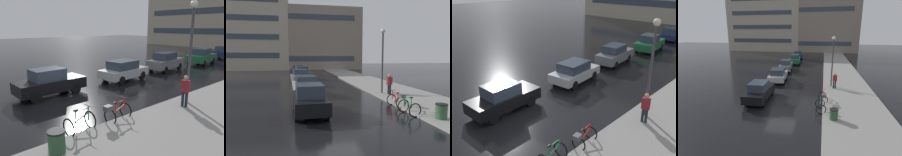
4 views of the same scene
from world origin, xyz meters
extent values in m
plane|color=black|center=(0.00, 0.00, 0.00)|extent=(140.00, 140.00, 0.00)
torus|color=black|center=(3.40, -1.01, 0.37)|extent=(0.75, 0.13, 0.74)
cube|color=#237042|center=(3.47, -1.71, 0.66)|extent=(0.04, 0.04, 0.57)
cube|color=#237042|center=(3.41, -1.09, 0.67)|extent=(0.04, 0.04, 0.61)
cube|color=#237042|center=(3.44, -1.40, 0.92)|extent=(0.10, 0.62, 0.04)
cube|color=#237042|center=(3.44, -1.43, 0.60)|extent=(0.10, 0.71, 0.26)
ellipsoid|color=black|center=(3.47, -1.71, 0.98)|extent=(0.16, 0.27, 0.07)
cylinder|color=black|center=(3.41, -1.09, 1.00)|extent=(0.50, 0.08, 0.03)
torus|color=black|center=(3.55, 0.84, 0.35)|extent=(0.71, 0.15, 0.71)
torus|color=black|center=(3.68, -0.18, 0.35)|extent=(0.71, 0.15, 0.71)
cube|color=red|center=(3.63, 0.15, 0.61)|extent=(0.04, 0.04, 0.51)
cube|color=red|center=(3.56, 0.76, 0.65)|extent=(0.04, 0.04, 0.59)
cube|color=red|center=(3.60, 0.46, 0.87)|extent=(0.11, 0.61, 0.04)
cube|color=red|center=(3.60, 0.43, 0.56)|extent=(0.12, 0.70, 0.25)
ellipsoid|color=black|center=(3.63, 0.15, 0.90)|extent=(0.17, 0.28, 0.07)
cylinder|color=black|center=(3.56, 0.76, 0.97)|extent=(0.50, 0.09, 0.03)
cube|color=#4C4C51|center=(3.69, -0.30, 0.77)|extent=(0.32, 0.37, 0.22)
cube|color=black|center=(-1.78, -0.27, 0.66)|extent=(1.84, 4.17, 0.67)
cube|color=#2D3847|center=(-1.77, -0.44, 1.32)|extent=(1.45, 1.91, 0.66)
cylinder|color=black|center=(-2.57, 0.97, 0.32)|extent=(0.24, 0.65, 0.64)
cylinder|color=black|center=(-1.08, 1.03, 0.32)|extent=(0.24, 0.65, 0.64)
cylinder|color=black|center=(-2.47, -1.57, 0.32)|extent=(0.24, 0.65, 0.64)
cylinder|color=black|center=(-0.98, -1.52, 0.32)|extent=(0.24, 0.65, 0.64)
cube|color=#B2B5BA|center=(-1.70, 5.73, 0.62)|extent=(2.19, 4.09, 0.60)
cube|color=#2D3847|center=(-1.69, 5.57, 1.24)|extent=(1.70, 2.28, 0.63)
cylinder|color=black|center=(-2.63, 6.87, 0.32)|extent=(0.28, 0.66, 0.64)
cylinder|color=black|center=(-0.99, 7.02, 0.32)|extent=(0.28, 0.66, 0.64)
cylinder|color=black|center=(-2.41, 4.44, 0.32)|extent=(0.28, 0.66, 0.64)
cylinder|color=black|center=(-0.77, 4.59, 0.32)|extent=(0.28, 0.66, 0.64)
cube|color=slate|center=(-1.97, 11.42, 0.70)|extent=(2.09, 4.30, 0.75)
cube|color=#2D3847|center=(-1.95, 11.25, 1.39)|extent=(1.58, 2.19, 0.63)
cylinder|color=black|center=(-2.84, 12.63, 0.32)|extent=(0.28, 0.66, 0.64)
cylinder|color=black|center=(-1.36, 12.78, 0.32)|extent=(0.28, 0.66, 0.64)
cylinder|color=black|center=(-2.58, 10.07, 0.32)|extent=(0.28, 0.66, 0.64)
cylinder|color=black|center=(-1.10, 10.21, 0.32)|extent=(0.28, 0.66, 0.64)
cube|color=#1E6038|center=(-1.63, 17.54, 0.69)|extent=(2.26, 4.34, 0.74)
cube|color=#2D3847|center=(-1.62, 17.37, 1.39)|extent=(1.70, 2.09, 0.67)
cylinder|color=black|center=(-2.58, 18.74, 0.32)|extent=(0.28, 0.66, 0.64)
cylinder|color=black|center=(-0.95, 18.91, 0.32)|extent=(0.28, 0.66, 0.64)
cylinder|color=black|center=(-2.32, 16.17, 0.32)|extent=(0.28, 0.66, 0.64)
cylinder|color=black|center=(-0.69, 16.34, 0.32)|extent=(0.28, 0.66, 0.64)
cube|color=navy|center=(-1.99, 23.99, 0.63)|extent=(2.30, 4.03, 0.61)
cube|color=#2D3847|center=(-1.98, 23.83, 1.24)|extent=(1.75, 1.91, 0.62)
cylinder|color=black|center=(-2.97, 25.09, 0.32)|extent=(0.28, 0.66, 0.64)
cylinder|color=black|center=(-2.73, 22.71, 0.32)|extent=(0.28, 0.66, 0.64)
cylinder|color=black|center=(-1.02, 22.88, 0.32)|extent=(0.28, 0.66, 0.64)
cylinder|color=#1E2333|center=(4.64, 3.76, 0.46)|extent=(0.14, 0.14, 0.91)
cylinder|color=#1E2333|center=(4.82, 3.80, 0.46)|extent=(0.14, 0.14, 0.91)
cube|color=maroon|center=(4.73, 3.78, 1.21)|extent=(0.44, 0.32, 0.59)
sphere|color=tan|center=(4.73, 3.78, 1.64)|extent=(0.22, 0.22, 0.22)
cylinder|color=#424247|center=(4.42, 4.51, 2.48)|extent=(0.14, 0.14, 4.96)
sphere|color=#F2EACC|center=(4.42, 4.51, 5.11)|extent=(0.37, 0.37, 0.37)
cube|color=#333D4C|center=(-14.24, 35.41, 3.19)|extent=(17.40, 0.06, 1.10)
camera|label=1|loc=(10.24, -5.68, 4.06)|focal=35.00mm
camera|label=2|loc=(-2.53, -12.01, 3.18)|focal=35.00mm
camera|label=3|loc=(9.42, -7.16, 7.00)|focal=40.00mm
camera|label=4|loc=(3.48, -13.78, 5.79)|focal=28.00mm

